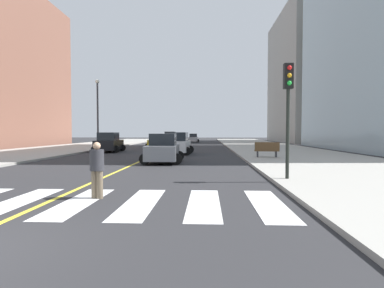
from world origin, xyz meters
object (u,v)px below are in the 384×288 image
car_silver_nearest (193,138)px  car_gray_second (163,149)px  car_red_fourth (167,139)px  car_white_third (177,144)px  car_yellow_fifth (156,142)px  car_black_sixth (109,143)px  street_lamp (98,108)px  pedestrian_crossing (97,167)px  park_bench (267,150)px  traffic_light_near_corner (288,98)px  car_green_seventh (170,138)px

car_silver_nearest → car_gray_second: (-0.21, -41.45, 0.10)m
car_gray_second → car_red_fourth: car_gray_second is taller
car_silver_nearest → car_red_fourth: (-3.65, -11.90, 0.04)m
car_white_third → car_yellow_fifth: size_ratio=1.17×
car_silver_nearest → car_red_fourth: bearing=72.1°
car_yellow_fifth → car_black_sixth: bearing=-113.0°
street_lamp → pedestrian_crossing: bearing=-70.8°
pedestrian_crossing → car_silver_nearest: bearing=-75.5°
car_gray_second → park_bench: car_gray_second is taller
car_gray_second → traffic_light_near_corner: size_ratio=0.94×
car_black_sixth → pedestrian_crossing: (6.54, -21.98, 0.02)m
car_green_seventh → pedestrian_crossing: (3.29, -47.58, -0.03)m
car_yellow_fifth → car_green_seventh: bearing=87.8°
car_gray_second → pedestrian_crossing: car_gray_second is taller
car_black_sixth → pedestrian_crossing: bearing=-76.1°
traffic_light_near_corner → car_gray_second: bearing=-52.2°
car_green_seventh → pedestrian_crossing: size_ratio=2.74×
car_gray_second → car_red_fourth: size_ratio=1.09×
car_yellow_fifth → park_bench: 19.91m
car_white_third → car_black_sixth: 7.67m
car_silver_nearest → pedestrian_crossing: pedestrian_crossing is taller
car_silver_nearest → traffic_light_near_corner: bearing=96.0°
car_black_sixth → park_bench: size_ratio=2.46×
car_silver_nearest → car_red_fourth: size_ratio=0.96×
car_yellow_fifth → street_lamp: street_lamp is taller
park_bench → street_lamp: (-17.02, 12.21, 4.08)m
car_red_fourth → park_bench: car_red_fourth is taller
car_red_fourth → traffic_light_near_corner: traffic_light_near_corner is taller
street_lamp → car_silver_nearest: bearing=69.4°
car_gray_second → car_yellow_fifth: bearing=-81.2°
car_yellow_fifth → traffic_light_near_corner: traffic_light_near_corner is taller
car_red_fourth → park_bench: size_ratio=2.17×
park_bench → pedestrian_crossing: size_ratio=1.07×
car_green_seventh → traffic_light_near_corner: (9.87, -44.16, 2.41)m
car_gray_second → street_lamp: bearing=-59.3°
car_red_fourth → park_bench: (10.78, -26.60, -0.14)m
car_yellow_fifth → car_red_fourth: bearing=86.3°
car_yellow_fifth → traffic_light_near_corner: (9.79, -27.43, 2.59)m
traffic_light_near_corner → park_bench: 11.24m
car_red_fourth → car_yellow_fifth: (-0.22, -10.00, -0.03)m
car_red_fourth → car_black_sixth: 19.21m
car_green_seventh → car_red_fourth: bearing=-88.5°
street_lamp → car_black_sixth: bearing=-59.1°
car_silver_nearest → park_bench: 39.15m
car_gray_second → car_black_sixth: car_black_sixth is taller
car_black_sixth → car_green_seventh: 25.80m
car_silver_nearest → pedestrian_crossing: (-0.66, -52.76, 0.16)m
car_yellow_fifth → pedestrian_crossing: bearing=-86.5°
traffic_light_near_corner → car_yellow_fifth: bearing=-70.4°
car_gray_second → traffic_light_near_corner: 10.30m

